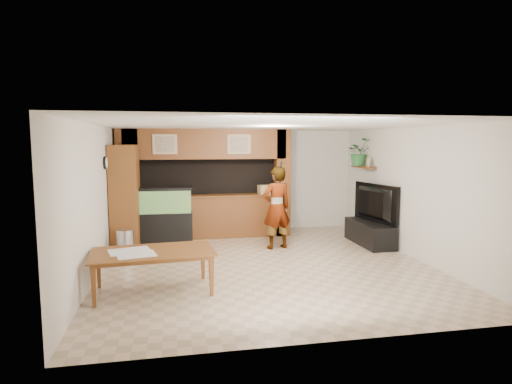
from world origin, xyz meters
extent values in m
plane|color=tan|center=(0.00, 0.00, 0.00)|extent=(6.50, 6.50, 0.00)
plane|color=white|center=(0.00, 0.00, 2.60)|extent=(6.50, 6.50, 0.00)
plane|color=beige|center=(0.00, 3.25, 1.30)|extent=(6.00, 0.00, 6.00)
plane|color=beige|center=(-3.00, 0.00, 1.30)|extent=(0.00, 6.50, 6.50)
plane|color=beige|center=(3.00, 0.00, 1.30)|extent=(0.00, 6.50, 6.50)
cube|color=brown|center=(-0.90, 2.45, 0.50)|extent=(3.80, 0.35, 1.00)
cube|color=brown|center=(-0.90, 2.45, 1.02)|extent=(3.80, 0.43, 0.04)
cube|color=brown|center=(-0.90, 2.45, 2.25)|extent=(3.80, 0.35, 0.70)
cube|color=brown|center=(-2.70, 2.45, 1.30)|extent=(0.50, 0.35, 2.60)
cube|color=brown|center=(0.95, 2.45, 1.30)|extent=(0.35, 0.35, 2.60)
cube|color=black|center=(-0.90, 3.00, 1.45)|extent=(4.20, 0.45, 0.85)
cube|color=tan|center=(-1.85, 2.26, 2.25)|extent=(0.55, 0.03, 0.45)
cube|color=tan|center=(-1.85, 2.24, 2.25)|extent=(0.43, 0.01, 0.35)
cube|color=tan|center=(-0.15, 2.26, 2.25)|extent=(0.55, 0.03, 0.45)
cube|color=tan|center=(-0.15, 2.24, 2.25)|extent=(0.43, 0.01, 0.35)
cylinder|color=black|center=(-2.97, 1.00, 1.90)|extent=(0.04, 0.25, 0.25)
cylinder|color=white|center=(-2.94, 1.00, 1.90)|extent=(0.01, 0.21, 0.21)
cube|color=brown|center=(2.85, 1.95, 1.70)|extent=(0.25, 0.90, 0.04)
cube|color=brown|center=(-2.70, 1.71, 1.12)|extent=(0.56, 0.92, 2.24)
cylinder|color=#B2B2B7|center=(-2.62, 0.80, 0.30)|extent=(0.33, 0.33, 0.60)
cube|color=black|center=(-1.86, 1.95, 0.37)|extent=(1.17, 0.44, 0.73)
cube|color=#358650|center=(-1.86, 1.95, 0.99)|extent=(1.12, 0.41, 0.51)
cube|color=black|center=(-1.86, 1.95, 1.27)|extent=(1.17, 0.44, 0.06)
cube|color=black|center=(2.65, 1.12, 0.25)|extent=(0.56, 1.52, 0.51)
imported|color=black|center=(2.65, 1.12, 0.94)|extent=(0.47, 1.50, 0.86)
cube|color=tan|center=(2.85, 1.72, 1.83)|extent=(0.06, 0.16, 0.21)
imported|color=#2B6D35|center=(2.82, 2.16, 2.06)|extent=(0.66, 0.59, 0.67)
imported|color=#8C6D4D|center=(0.50, 1.15, 0.89)|extent=(0.74, 0.58, 1.78)
cylinder|color=black|center=(0.55, 0.99, 1.83)|extent=(0.04, 0.10, 0.16)
imported|color=brown|center=(-2.00, -1.19, 0.32)|extent=(1.92, 1.18, 0.65)
cube|color=silver|center=(-2.35, -1.11, 0.65)|extent=(0.70, 0.59, 0.01)
cube|color=silver|center=(-2.23, -1.35, 0.65)|extent=(0.62, 0.51, 0.01)
cube|color=tan|center=(0.51, 2.45, 1.15)|extent=(0.36, 0.28, 0.21)
camera|label=1|loc=(-1.66, -7.71, 2.30)|focal=30.00mm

